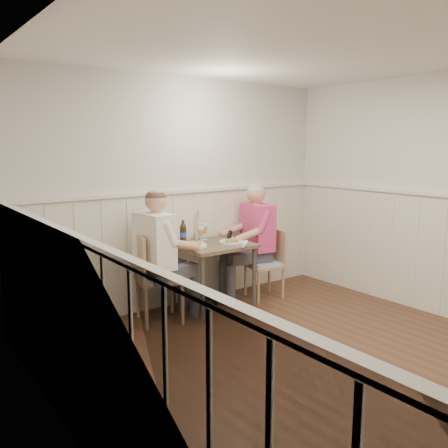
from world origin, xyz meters
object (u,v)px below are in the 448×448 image
diner_cream (158,267)px  chair_left (154,275)px  chair_right (268,261)px  man_in_pink (254,249)px  grass_vase (197,225)px  beer_bottle (183,233)px  dining_table (213,253)px

diner_cream → chair_left: bearing=134.4°
chair_right → diner_cream: (-1.48, 0.05, 0.15)m
chair_left → man_in_pink: (1.40, 0.04, 0.08)m
man_in_pink → grass_vase: 0.79m
diner_cream → beer_bottle: size_ratio=5.38×
man_in_pink → beer_bottle: man_in_pink is taller
dining_table → man_in_pink: 0.66m
man_in_pink → dining_table: bearing=-175.1°
man_in_pink → beer_bottle: bearing=170.6°
chair_right → grass_vase: bearing=154.0°
chair_right → grass_vase: grass_vase is taller
dining_table → grass_vase: 0.42m
chair_right → grass_vase: 0.99m
dining_table → diner_cream: size_ratio=0.56×
chair_right → man_in_pink: size_ratio=0.59×
diner_cream → grass_vase: diner_cream is taller
diner_cream → chair_right: bearing=-1.8°
chair_right → man_in_pink: bearing=130.6°
dining_table → grass_vase: bearing=94.0°
chair_right → chair_left: bearing=176.8°
chair_left → diner_cream: (0.04, -0.04, 0.09)m
chair_left → diner_cream: bearing=-45.6°
grass_vase → dining_table: bearing=-86.0°
beer_bottle → grass_vase: 0.27m
chair_right → chair_left: (-1.51, 0.09, 0.06)m
grass_vase → chair_left: bearing=-158.0°
chair_left → grass_vase: size_ratio=2.53×
grass_vase → diner_cream: bearing=-154.3°
man_in_pink → diner_cream: diner_cream is taller
dining_table → beer_bottle: size_ratio=3.03×
man_in_pink → grass_vase: bearing=159.3°
chair_left → grass_vase: grass_vase is taller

